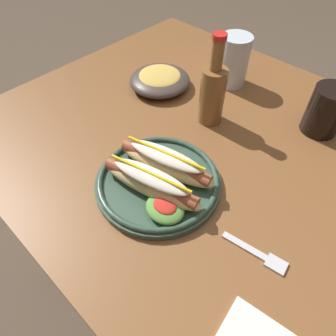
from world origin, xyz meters
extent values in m
plane|color=brown|center=(0.00, 0.00, 0.00)|extent=(8.00, 8.00, 0.00)
cube|color=brown|center=(0.00, 0.00, 0.72)|extent=(1.12, 0.90, 0.04)
cylinder|color=brown|center=(-0.47, -0.36, 0.35)|extent=(0.06, 0.06, 0.70)
cylinder|color=brown|center=(-0.47, 0.36, 0.35)|extent=(0.06, 0.06, 0.70)
cylinder|color=#334C3D|center=(-0.01, -0.18, 0.75)|extent=(0.26, 0.26, 0.02)
torus|color=#334C3D|center=(-0.01, -0.18, 0.76)|extent=(0.25, 0.25, 0.01)
ellipsoid|color=#E0C184|center=(0.00, -0.21, 0.78)|extent=(0.23, 0.10, 0.04)
cylinder|color=#9E4C33|center=(0.00, -0.21, 0.78)|extent=(0.21, 0.07, 0.03)
ellipsoid|color=silver|center=(0.00, -0.21, 0.80)|extent=(0.17, 0.08, 0.02)
cylinder|color=yellow|center=(0.00, -0.21, 0.81)|extent=(0.17, 0.05, 0.01)
ellipsoid|color=#E0C184|center=(-0.02, -0.15, 0.78)|extent=(0.23, 0.10, 0.04)
cylinder|color=#9E4C33|center=(-0.02, -0.15, 0.78)|extent=(0.21, 0.07, 0.03)
ellipsoid|color=silver|center=(-0.02, -0.15, 0.80)|extent=(0.17, 0.08, 0.02)
cylinder|color=yellow|center=(-0.02, -0.15, 0.81)|extent=(0.17, 0.05, 0.01)
ellipsoid|color=#5B9942|center=(0.05, -0.23, 0.77)|extent=(0.08, 0.07, 0.02)
ellipsoid|color=red|center=(0.05, -0.23, 0.78)|extent=(0.05, 0.04, 0.01)
cube|color=silver|center=(0.20, -0.18, 0.74)|extent=(0.09, 0.02, 0.00)
cube|color=silver|center=(0.26, -0.17, 0.74)|extent=(0.04, 0.03, 0.00)
cylinder|color=black|center=(0.15, 0.22, 0.80)|extent=(0.09, 0.09, 0.12)
cylinder|color=silver|center=(-0.13, 0.23, 0.81)|extent=(0.08, 0.08, 0.14)
cylinder|color=brown|center=(-0.07, 0.06, 0.81)|extent=(0.06, 0.06, 0.14)
cylinder|color=brown|center=(-0.07, 0.06, 0.92)|extent=(0.03, 0.03, 0.07)
cylinder|color=red|center=(-0.07, 0.06, 0.96)|extent=(0.03, 0.03, 0.01)
ellipsoid|color=#423833|center=(-0.26, 0.08, 0.76)|extent=(0.17, 0.17, 0.04)
ellipsoid|color=gold|center=(-0.26, 0.08, 0.78)|extent=(0.12, 0.12, 0.02)
camera|label=1|loc=(0.28, -0.46, 1.25)|focal=32.59mm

